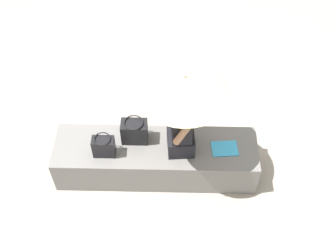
# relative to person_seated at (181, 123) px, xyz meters

# --- Properties ---
(ground_plane) EXTENTS (14.00, 14.00, 0.00)m
(ground_plane) POSITION_rel_person_seated_xyz_m (-0.27, -0.01, -0.84)
(ground_plane) COLOR #9E9384
(stone_bench) EXTENTS (2.22, 0.60, 0.45)m
(stone_bench) POSITION_rel_person_seated_xyz_m (-0.27, -0.01, -0.61)
(stone_bench) COLOR slate
(stone_bench) RESTS_ON ground
(person_seated) EXTENTS (0.31, 0.48, 0.90)m
(person_seated) POSITION_rel_person_seated_xyz_m (0.00, 0.00, 0.00)
(person_seated) COLOR black
(person_seated) RESTS_ON stone_bench
(parasol) EXTENTS (0.87, 0.87, 1.13)m
(parasol) POSITION_rel_person_seated_xyz_m (0.01, -0.06, 0.61)
(parasol) COLOR #B7B7BC
(parasol) RESTS_ON stone_bench
(handbag_black) EXTENTS (0.23, 0.17, 0.26)m
(handbag_black) POSITION_rel_person_seated_xyz_m (-0.81, -0.11, -0.26)
(handbag_black) COLOR black
(handbag_black) RESTS_ON stone_bench
(tote_bag_canvas) EXTENTS (0.28, 0.21, 0.29)m
(tote_bag_canvas) POSITION_rel_person_seated_xyz_m (-0.50, 0.08, -0.25)
(tote_bag_canvas) COLOR black
(tote_bag_canvas) RESTS_ON stone_bench
(magazine) EXTENTS (0.30, 0.22, 0.01)m
(magazine) POSITION_rel_person_seated_xyz_m (0.48, -0.02, -0.38)
(magazine) COLOR #339ED1
(magazine) RESTS_ON stone_bench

